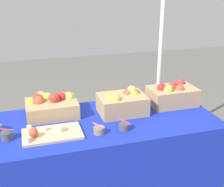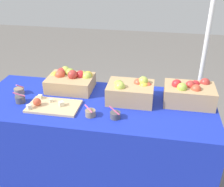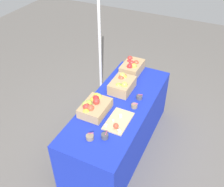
{
  "view_description": "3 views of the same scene",
  "coord_description": "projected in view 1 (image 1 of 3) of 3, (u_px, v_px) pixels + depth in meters",
  "views": [
    {
      "loc": [
        -0.43,
        -1.96,
        1.72
      ],
      "look_at": [
        0.17,
        0.02,
        0.94
      ],
      "focal_mm": 48.08,
      "sensor_mm": 36.0,
      "label": 1
    },
    {
      "loc": [
        0.47,
        -1.82,
        1.82
      ],
      "look_at": [
        0.13,
        0.05,
        0.81
      ],
      "focal_mm": 43.46,
      "sensor_mm": 36.0,
      "label": 2
    },
    {
      "loc": [
        -2.26,
        -0.99,
        2.8
      ],
      "look_at": [
        -0.15,
        0.02,
        0.99
      ],
      "focal_mm": 41.62,
      "sensor_mm": 36.0,
      "label": 3
    }
  ],
  "objects": [
    {
      "name": "sample_bowl_extra",
      "position": [
        124.0,
        126.0,
        2.09
      ],
      "size": [
        0.09,
        0.08,
        0.1
      ],
      "color": "#4C4C51",
      "rests_on": "table"
    },
    {
      "name": "apple_crate_right",
      "position": [
        52.0,
        105.0,
        2.31
      ],
      "size": [
        0.39,
        0.29,
        0.18
      ],
      "color": "tan",
      "rests_on": "table"
    },
    {
      "name": "apple_crate_middle",
      "position": [
        123.0,
        103.0,
        2.34
      ],
      "size": [
        0.36,
        0.26,
        0.2
      ],
      "color": "tan",
      "rests_on": "table"
    },
    {
      "name": "cutting_board_front",
      "position": [
        50.0,
        134.0,
        2.02
      ],
      "size": [
        0.4,
        0.24,
        0.08
      ],
      "color": "#D1B284",
      "rests_on": "table"
    },
    {
      "name": "apple_crate_left",
      "position": [
        172.0,
        95.0,
        2.5
      ],
      "size": [
        0.39,
        0.26,
        0.2
      ],
      "color": "tan",
      "rests_on": "table"
    },
    {
      "name": "sample_bowl_mid",
      "position": [
        7.0,
        135.0,
        1.96
      ],
      "size": [
        0.09,
        0.08,
        0.1
      ],
      "color": "#4C4C51",
      "rests_on": "table"
    },
    {
      "name": "table",
      "position": [
        92.0,
        164.0,
        2.35
      ],
      "size": [
        1.9,
        0.76,
        0.74
      ],
      "primitive_type": "cube",
      "color": "#192DB7",
      "rests_on": "ground_plane"
    },
    {
      "name": "sample_bowl_far",
      "position": [
        99.0,
        130.0,
        2.04
      ],
      "size": [
        0.08,
        0.08,
        0.09
      ],
      "color": "gray",
      "rests_on": "table"
    },
    {
      "name": "tent_pole",
      "position": [
        160.0,
        60.0,
        3.05
      ],
      "size": [
        0.04,
        0.04,
        1.91
      ],
      "primitive_type": "cylinder",
      "color": "white",
      "rests_on": "ground_plane"
    }
  ]
}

